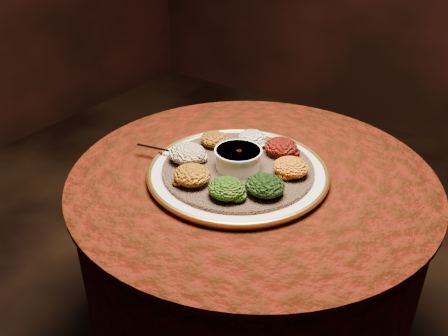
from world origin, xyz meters
The scene contains 13 objects.
table centered at (0.00, 0.00, 0.55)m, with size 0.96×0.96×0.73m.
platter centered at (-0.02, -0.03, 0.75)m, with size 0.47×0.47×0.02m.
injera centered at (-0.02, -0.03, 0.76)m, with size 0.39×0.39×0.01m, color brown.
stew_bowl centered at (-0.02, -0.03, 0.79)m, with size 0.12×0.12×0.05m.
spoon centered at (-0.20, -0.07, 0.77)m, with size 0.15×0.05×0.01m.
portion_ayib centered at (-0.06, 0.10, 0.78)m, with size 0.08×0.07×0.04m, color white.
portion_kitfo centered at (0.03, 0.09, 0.78)m, with size 0.09×0.09×0.04m, color black.
portion_tikil centered at (0.10, 0.01, 0.78)m, with size 0.09×0.08×0.04m, color #A47A0D.
portion_gomen centered at (0.09, -0.10, 0.78)m, with size 0.10×0.09×0.05m, color black.
portion_mixveg centered at (0.03, -0.16, 0.78)m, with size 0.09×0.09×0.04m, color #A4290A.
portion_kik centered at (-0.08, -0.16, 0.78)m, with size 0.09×0.09×0.04m, color #A1580E.
portion_timatim centered at (-0.15, -0.08, 0.79)m, with size 0.10×0.09×0.05m, color maroon.
portion_shiro centered at (-0.14, 0.03, 0.78)m, with size 0.08×0.07×0.04m, color #854E10.
Camera 1 is at (0.57, -0.95, 1.42)m, focal length 40.00 mm.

